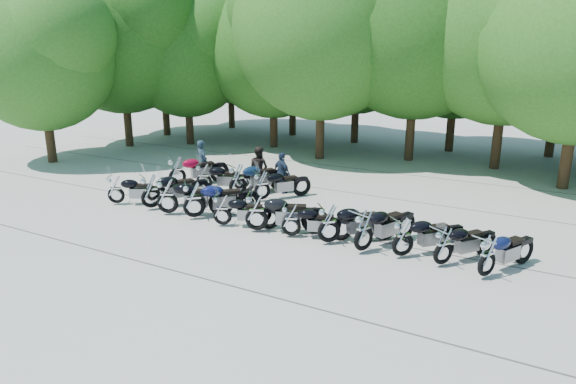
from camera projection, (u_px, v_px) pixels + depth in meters
The scene contains 33 objects.
ground at pixel (263, 239), 15.26m from camera, with size 90.00×90.00×0.00m, color gray.
tree_0 at pixel (162, 48), 31.91m from camera, with size 7.50×7.50×9.21m.
tree_1 at pixel (186, 55), 28.96m from camera, with size 6.97×6.97×8.55m.
tree_2 at pixel (273, 51), 28.00m from camera, with size 7.31×7.31×8.97m.
tree_3 at pixel (322, 30), 24.65m from camera, with size 8.70×8.70×10.67m.
tree_4 at pixel (417, 22), 24.20m from camera, with size 9.13×9.13×11.20m.
tree_5 at pixel (510, 22), 22.40m from camera, with size 9.04×9.04×11.10m.
tree_9 at pixel (230, 47), 34.88m from camera, with size 7.59×7.59×9.32m.
tree_10 at pixel (293, 45), 31.86m from camera, with size 7.78×7.78×9.55m.
tree_11 at pixel (358, 47), 29.33m from camera, with size 7.56×7.56×9.28m.
tree_12 at pixel (458, 43), 26.69m from camera, with size 7.88×7.88×9.67m.
tree_13 at pixel (565, 36), 25.16m from camera, with size 8.31×8.31×10.20m.
tree_16 at pixel (40, 57), 24.19m from camera, with size 6.97×6.97×8.55m.
tree_17 at pixel (121, 37), 28.06m from camera, with size 8.31×8.31×10.20m.
motorcycle_0 at pixel (116, 189), 18.45m from camera, with size 0.65×2.14×1.21m, color black, non-canonical shape.
motorcycle_1 at pixel (151, 190), 17.89m from camera, with size 0.77×2.52×1.43m, color black, non-canonical shape.
motorcycle_2 at pixel (167, 195), 17.28m from camera, with size 0.77×2.53×1.43m, color black, non-canonical shape.
motorcycle_3 at pixel (194, 199), 16.87m from camera, with size 0.77×2.53×1.43m, color #0E123E, non-canonical shape.
motorcycle_4 at pixel (222, 209), 16.21m from camera, with size 0.63×2.08×1.18m, color black, non-canonical shape.
motorcycle_5 at pixel (257, 211), 15.67m from camera, with size 0.76×2.48×1.40m, color black, non-canonical shape.
motorcycle_6 at pixel (291, 219), 15.27m from camera, with size 0.63×2.06×1.17m, color black, non-canonical shape.
motorcycle_7 at pixel (329, 222), 14.70m from camera, with size 0.72×2.38×1.34m, color black, non-canonical shape.
motorcycle_8 at pixel (364, 229), 14.10m from camera, with size 0.74×2.44×1.38m, color black, non-canonical shape.
motorcycle_9 at pixel (403, 236), 13.76m from camera, with size 0.69×2.25×1.27m, color black, non-canonical shape.
motorcycle_10 at pixel (444, 245), 13.24m from camera, with size 0.65×2.14×1.21m, color black, non-canonical shape.
motorcycle_11 at pixel (488, 255), 12.54m from camera, with size 0.67×2.21×1.25m, color #0C1236, non-canonical shape.
motorcycle_12 at pixel (177, 170), 20.79m from camera, with size 0.77×2.52×1.42m, color maroon, non-canonical shape.
motorcycle_13 at pixel (204, 176), 20.13m from camera, with size 0.69×2.26×1.28m, color black, non-canonical shape.
motorcycle_14 at pixel (238, 179), 19.35m from camera, with size 0.78×2.57×1.45m, color #0C1D39, non-canonical shape.
motorcycle_15 at pixel (262, 184), 18.90m from camera, with size 0.69×2.27×1.28m, color black, non-canonical shape.
rider_0 at pixel (202, 161), 21.49m from camera, with size 0.66×0.43×1.80m, color #1A2B37.
rider_1 at pixel (259, 168), 20.36m from camera, with size 0.86×0.67×1.77m, color black.
rider_2 at pixel (282, 173), 19.91m from camera, with size 0.95×0.39×1.62m, color #202F44.
Camera 1 is at (7.60, -12.13, 5.52)m, focal length 32.00 mm.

